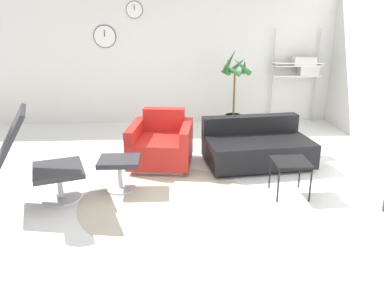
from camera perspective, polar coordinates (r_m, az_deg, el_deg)
name	(u,v)px	position (r m, az deg, el deg)	size (l,w,h in m)	color
ground_plane	(183,186)	(4.70, -1.35, -6.40)	(12.00, 12.00, 0.00)	white
wall_back	(177,51)	(7.46, -2.26, 13.96)	(12.00, 0.09, 2.80)	silver
round_rug	(168,201)	(4.34, -3.71, -8.61)	(2.01, 2.01, 0.01)	#BCB29E
lounge_chair	(17,144)	(4.39, -25.17, -0.06)	(1.18, 0.89, 1.19)	#BCBCC1
ottoman	(120,167)	(4.58, -10.99, -3.39)	(0.48, 0.41, 0.40)	#BCBCC1
armchair_red	(161,145)	(5.32, -4.68, -0.20)	(0.94, 0.99, 0.75)	silver
couch_low	(256,148)	(5.42, 9.79, -0.56)	(1.54, 1.08, 0.63)	black
side_table	(291,165)	(4.48, 14.81, -3.05)	(0.41, 0.41, 0.43)	black
potted_plant	(234,97)	(7.05, 6.45, 7.19)	(0.57, 0.57, 1.49)	brown
shelf_unit	(302,67)	(7.69, 16.46, 11.18)	(0.94, 0.28, 1.82)	#BCBCC1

